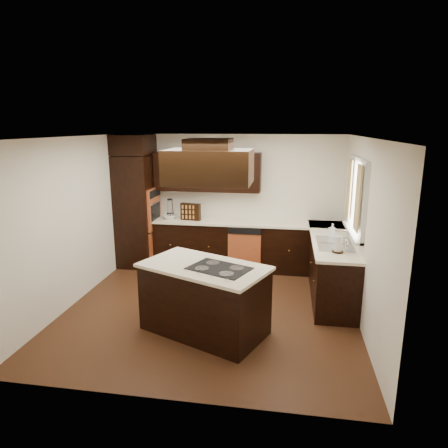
{
  "coord_description": "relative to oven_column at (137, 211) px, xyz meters",
  "views": [
    {
      "loc": [
        1.07,
        -5.4,
        2.66
      ],
      "look_at": [
        0.1,
        0.6,
        1.15
      ],
      "focal_mm": 32.0,
      "sensor_mm": 36.0,
      "label": 1
    }
  ],
  "objects": [
    {
      "name": "floor",
      "position": [
        1.78,
        -1.71,
        -1.07
      ],
      "size": [
        4.2,
        4.2,
        0.02
      ],
      "primitive_type": "cube",
      "color": "#5A321A",
      "rests_on": "ground"
    },
    {
      "name": "ceiling",
      "position": [
        1.78,
        -1.71,
        1.45
      ],
      "size": [
        4.2,
        4.2,
        0.02
      ],
      "primitive_type": "cube",
      "color": "silver",
      "rests_on": "ground"
    },
    {
      "name": "wall_back",
      "position": [
        1.78,
        0.4,
        0.19
      ],
      "size": [
        4.2,
        0.02,
        2.5
      ],
      "primitive_type": "cube",
      "color": "white",
      "rests_on": "ground"
    },
    {
      "name": "wall_front",
      "position": [
        1.78,
        -3.81,
        0.19
      ],
      "size": [
        4.2,
        0.02,
        2.5
      ],
      "primitive_type": "cube",
      "color": "white",
      "rests_on": "ground"
    },
    {
      "name": "wall_left",
      "position": [
        -0.33,
        -1.71,
        0.19
      ],
      "size": [
        0.02,
        4.2,
        2.5
      ],
      "primitive_type": "cube",
      "color": "white",
      "rests_on": "ground"
    },
    {
      "name": "wall_right",
      "position": [
        3.88,
        -1.71,
        0.19
      ],
      "size": [
        0.02,
        4.2,
        2.5
      ],
      "primitive_type": "cube",
      "color": "white",
      "rests_on": "ground"
    },
    {
      "name": "oven_column",
      "position": [
        0.0,
        0.0,
        0.0
      ],
      "size": [
        0.65,
        0.75,
        2.12
      ],
      "primitive_type": "cube",
      "color": "black",
      "rests_on": "floor"
    },
    {
      "name": "wall_oven_face",
      "position": [
        0.35,
        0.0,
        0.06
      ],
      "size": [
        0.05,
        0.62,
        0.78
      ],
      "primitive_type": "cube",
      "color": "#C4582D",
      "rests_on": "oven_column"
    },
    {
      "name": "base_cabinets_back",
      "position": [
        1.81,
        0.09,
        -0.62
      ],
      "size": [
        2.93,
        0.6,
        0.88
      ],
      "primitive_type": "cube",
      "color": "black",
      "rests_on": "floor"
    },
    {
      "name": "base_cabinets_right",
      "position": [
        3.58,
        -0.8,
        -0.62
      ],
      "size": [
        0.6,
        2.4,
        0.88
      ],
      "primitive_type": "cube",
      "color": "black",
      "rests_on": "floor"
    },
    {
      "name": "countertop_back",
      "position": [
        1.81,
        0.08,
        -0.16
      ],
      "size": [
        2.93,
        0.63,
        0.04
      ],
      "primitive_type": "cube",
      "color": "#FFF1CD",
      "rests_on": "base_cabinets_back"
    },
    {
      "name": "countertop_right",
      "position": [
        3.56,
        -0.8,
        -0.16
      ],
      "size": [
        0.63,
        2.4,
        0.04
      ],
      "primitive_type": "cube",
      "color": "#FFF1CD",
      "rests_on": "base_cabinets_right"
    },
    {
      "name": "upper_cabinets",
      "position": [
        1.34,
        0.23,
        0.75
      ],
      "size": [
        2.0,
        0.34,
        0.72
      ],
      "primitive_type": "cube",
      "color": "black",
      "rests_on": "wall_back"
    },
    {
      "name": "dishwasher_front",
      "position": [
        2.1,
        -0.2,
        -0.66
      ],
      "size": [
        0.6,
        0.05,
        0.72
      ],
      "primitive_type": "cube",
      "color": "#C4582D",
      "rests_on": "floor"
    },
    {
      "name": "window_frame",
      "position": [
        3.85,
        -1.16,
        0.59
      ],
      "size": [
        0.06,
        1.32,
        1.12
      ],
      "primitive_type": "cube",
      "color": "silver",
      "rests_on": "wall_right"
    },
    {
      "name": "window_pane",
      "position": [
        3.87,
        -1.16,
        0.59
      ],
      "size": [
        0.0,
        1.2,
        1.0
      ],
      "primitive_type": "cube",
      "color": "white",
      "rests_on": "wall_right"
    },
    {
      "name": "curtain_left",
      "position": [
        3.79,
        -1.57,
        0.64
      ],
      "size": [
        0.02,
        0.34,
        0.9
      ],
      "primitive_type": "cube",
      "color": "beige",
      "rests_on": "wall_right"
    },
    {
      "name": "curtain_right",
      "position": [
        3.79,
        -0.74,
        0.64
      ],
      "size": [
        0.02,
        0.34,
        0.9
      ],
      "primitive_type": "cube",
      "color": "beige",
      "rests_on": "wall_right"
    },
    {
      "name": "sink_rim",
      "position": [
        3.58,
        -1.16,
        -0.14
      ],
      "size": [
        0.52,
        0.84,
        0.01
      ],
      "primitive_type": "cube",
      "color": "silver",
      "rests_on": "countertop_right"
    },
    {
      "name": "island",
      "position": [
        1.83,
        -2.4,
        -0.62
      ],
      "size": [
        1.75,
        1.38,
        0.88
      ],
      "primitive_type": "cube",
      "rotation": [
        0.0,
        0.0,
        -0.41
      ],
      "color": "black",
      "rests_on": "floor"
    },
    {
      "name": "island_top",
      "position": [
        1.83,
        -2.4,
        -0.16
      ],
      "size": [
        1.82,
        1.46,
        0.04
      ],
      "primitive_type": "cube",
      "rotation": [
        0.0,
        0.0,
        -0.41
      ],
      "color": "#FFF1CD",
      "rests_on": "island"
    },
    {
      "name": "cooktop",
      "position": [
        2.04,
        -2.49,
        -0.13
      ],
      "size": [
        0.86,
        0.73,
        0.01
      ],
      "primitive_type": "cube",
      "rotation": [
        0.0,
        0.0,
        -0.41
      ],
      "color": "black",
      "rests_on": "island_top"
    },
    {
      "name": "range_hood",
      "position": [
        1.88,
        -2.25,
        1.1
      ],
      "size": [
        1.05,
        0.72,
        0.42
      ],
      "primitive_type": "cube",
      "color": "black",
      "rests_on": "ceiling"
    },
    {
      "name": "hood_duct",
      "position": [
        1.88,
        -2.25,
        1.38
      ],
      "size": [
        0.55,
        0.5,
        0.13
      ],
      "primitive_type": "cube",
      "color": "black",
      "rests_on": "ceiling"
    },
    {
      "name": "blender_base",
      "position": [
        0.64,
        0.09,
        -0.09
      ],
      "size": [
        0.15,
        0.15,
        0.1
      ],
      "primitive_type": "cylinder",
      "color": "silver",
      "rests_on": "countertop_back"
    },
    {
      "name": "blender_pitcher",
      "position": [
        0.64,
        0.09,
        0.09
      ],
      "size": [
        0.13,
        0.13,
        0.26
      ],
      "primitive_type": "cone",
      "color": "silver",
      "rests_on": "blender_base"
    },
    {
      "name": "spice_rack",
      "position": [
        1.05,
        0.03,
        0.02
      ],
      "size": [
        0.39,
        0.17,
        0.32
      ],
      "primitive_type": "cube",
      "rotation": [
        0.0,
        0.0,
        -0.2
      ],
      "color": "black",
      "rests_on": "countertop_back"
    },
    {
      "name": "mixing_bowl",
      "position": [
        0.62,
        0.09,
        -0.11
      ],
      "size": [
        0.37,
        0.37,
        0.07
      ],
      "primitive_type": "imported",
      "rotation": [
        0.0,
        0.0,
        0.41
      ],
      "color": "silver",
      "rests_on": "countertop_back"
    },
    {
      "name": "soap_bottle",
      "position": [
        3.57,
        -0.74,
        -0.03
      ],
      "size": [
        0.12,
        0.13,
        0.22
      ],
      "primitive_type": "imported",
      "rotation": [
        0.0,
        0.0,
        0.33
      ],
      "color": "silver",
      "rests_on": "countertop_right"
    },
    {
      "name": "paper_towel",
      "position": [
        3.57,
        -1.58,
        -0.02
      ],
      "size": [
        0.14,
        0.14,
        0.24
      ],
      "primitive_type": "cylinder",
      "rotation": [
        0.0,
        0.0,
        -0.35
      ],
      "color": "silver",
      "rests_on": "countertop_right"
    }
  ]
}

